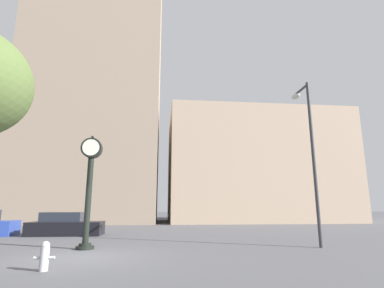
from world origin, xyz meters
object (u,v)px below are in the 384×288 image
at_px(car_black, 66,226).
at_px(street_lamp_right, 308,137).
at_px(fire_hydrant_far, 44,256).
at_px(street_clock, 90,180).

xyz_separation_m(car_black, street_lamp_right, (11.85, -6.29, 4.07)).
distance_m(car_black, fire_hydrant_far, 10.48).
bearing_deg(street_clock, street_lamp_right, -0.97).
relative_size(street_clock, car_black, 1.10).
distance_m(car_black, street_lamp_right, 14.02).
bearing_deg(car_black, street_clock, -67.49).
bearing_deg(street_clock, fire_hydrant_far, -90.85).
relative_size(fire_hydrant_far, street_lamp_right, 0.10).
xyz_separation_m(street_clock, fire_hydrant_far, (-0.06, -4.04, -2.30)).
height_order(street_clock, car_black, street_clock).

